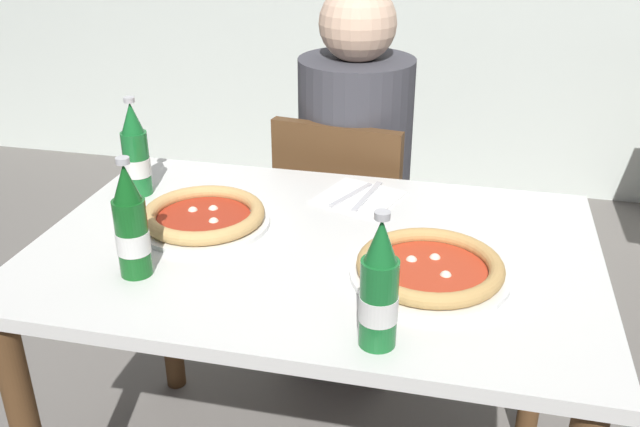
{
  "coord_description": "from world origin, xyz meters",
  "views": [
    {
      "loc": [
        0.31,
        -1.28,
        1.46
      ],
      "look_at": [
        0.0,
        0.05,
        0.8
      ],
      "focal_mm": 38.93,
      "sensor_mm": 36.0,
      "label": 1
    }
  ],
  "objects_px": {
    "beer_bottle_left": "(379,291)",
    "beer_bottle_center": "(131,227)",
    "dining_table_main": "(315,289)",
    "chair_behind_table": "(347,228)",
    "diner_seated": "(354,192)",
    "napkin_with_cutlery": "(359,197)",
    "pizza_marinara_far": "(204,217)",
    "pizza_margherita_near": "(430,269)",
    "beer_bottle_right": "(136,154)"
  },
  "relations": [
    {
      "from": "pizza_marinara_far",
      "to": "beer_bottle_center",
      "type": "xyz_separation_m",
      "value": [
        -0.05,
        -0.23,
        0.08
      ]
    },
    {
      "from": "dining_table_main",
      "to": "pizza_margherita_near",
      "type": "relative_size",
      "value": 3.82
    },
    {
      "from": "diner_seated",
      "to": "pizza_margherita_near",
      "type": "distance_m",
      "value": 0.82
    },
    {
      "from": "beer_bottle_right",
      "to": "napkin_with_cutlery",
      "type": "xyz_separation_m",
      "value": [
        0.54,
        0.09,
        -0.1
      ]
    },
    {
      "from": "beer_bottle_right",
      "to": "beer_bottle_center",
      "type": "bearing_deg",
      "value": -64.66
    },
    {
      "from": "chair_behind_table",
      "to": "beer_bottle_left",
      "type": "xyz_separation_m",
      "value": [
        0.23,
        -0.93,
        0.37
      ]
    },
    {
      "from": "pizza_marinara_far",
      "to": "pizza_margherita_near",
      "type": "bearing_deg",
      "value": -12.87
    },
    {
      "from": "napkin_with_cutlery",
      "to": "beer_bottle_left",
      "type": "bearing_deg",
      "value": -76.93
    },
    {
      "from": "beer_bottle_center",
      "to": "pizza_marinara_far",
      "type": "bearing_deg",
      "value": 77.78
    },
    {
      "from": "pizza_margherita_near",
      "to": "napkin_with_cutlery",
      "type": "height_order",
      "value": "pizza_margherita_near"
    },
    {
      "from": "dining_table_main",
      "to": "pizza_marinara_far",
      "type": "bearing_deg",
      "value": 172.79
    },
    {
      "from": "napkin_with_cutlery",
      "to": "beer_bottle_center",
      "type": "bearing_deg",
      "value": -128.76
    },
    {
      "from": "pizza_margherita_near",
      "to": "beer_bottle_left",
      "type": "relative_size",
      "value": 1.27
    },
    {
      "from": "dining_table_main",
      "to": "chair_behind_table",
      "type": "bearing_deg",
      "value": 94.07
    },
    {
      "from": "pizza_margherita_near",
      "to": "beer_bottle_center",
      "type": "height_order",
      "value": "beer_bottle_center"
    },
    {
      "from": "beer_bottle_right",
      "to": "dining_table_main",
      "type": "bearing_deg",
      "value": -18.61
    },
    {
      "from": "beer_bottle_left",
      "to": "beer_bottle_center",
      "type": "xyz_separation_m",
      "value": [
        -0.5,
        0.12,
        0.0
      ]
    },
    {
      "from": "diner_seated",
      "to": "napkin_with_cutlery",
      "type": "xyz_separation_m",
      "value": [
        0.08,
        -0.4,
        0.17
      ]
    },
    {
      "from": "beer_bottle_right",
      "to": "beer_bottle_left",
      "type": "bearing_deg",
      "value": -35.75
    },
    {
      "from": "pizza_margherita_near",
      "to": "beer_bottle_left",
      "type": "height_order",
      "value": "beer_bottle_left"
    },
    {
      "from": "diner_seated",
      "to": "beer_bottle_left",
      "type": "xyz_separation_m",
      "value": [
        0.22,
        -0.98,
        0.27
      ]
    },
    {
      "from": "dining_table_main",
      "to": "napkin_with_cutlery",
      "type": "xyz_separation_m",
      "value": [
        0.05,
        0.26,
        0.12
      ]
    },
    {
      "from": "pizza_margherita_near",
      "to": "beer_bottle_left",
      "type": "bearing_deg",
      "value": -105.98
    },
    {
      "from": "pizza_marinara_far",
      "to": "beer_bottle_right",
      "type": "distance_m",
      "value": 0.27
    },
    {
      "from": "beer_bottle_left",
      "to": "beer_bottle_right",
      "type": "xyz_separation_m",
      "value": [
        -0.67,
        0.49,
        0.0
      ]
    },
    {
      "from": "chair_behind_table",
      "to": "pizza_marinara_far",
      "type": "height_order",
      "value": "chair_behind_table"
    },
    {
      "from": "pizza_marinara_far",
      "to": "chair_behind_table",
      "type": "bearing_deg",
      "value": 68.86
    },
    {
      "from": "beer_bottle_center",
      "to": "beer_bottle_right",
      "type": "height_order",
      "value": "same"
    },
    {
      "from": "pizza_marinara_far",
      "to": "beer_bottle_center",
      "type": "height_order",
      "value": "beer_bottle_center"
    },
    {
      "from": "pizza_marinara_far",
      "to": "beer_bottle_center",
      "type": "bearing_deg",
      "value": -102.22
    },
    {
      "from": "dining_table_main",
      "to": "pizza_margherita_near",
      "type": "xyz_separation_m",
      "value": [
        0.25,
        -0.08,
        0.14
      ]
    },
    {
      "from": "chair_behind_table",
      "to": "pizza_margherita_near",
      "type": "bearing_deg",
      "value": 121.38
    },
    {
      "from": "pizza_margherita_near",
      "to": "beer_bottle_center",
      "type": "distance_m",
      "value": 0.59
    },
    {
      "from": "dining_table_main",
      "to": "pizza_margherita_near",
      "type": "distance_m",
      "value": 0.3
    },
    {
      "from": "diner_seated",
      "to": "beer_bottle_center",
      "type": "relative_size",
      "value": 4.89
    },
    {
      "from": "chair_behind_table",
      "to": "napkin_with_cutlery",
      "type": "distance_m",
      "value": 0.45
    },
    {
      "from": "chair_behind_table",
      "to": "beer_bottle_center",
      "type": "distance_m",
      "value": 0.93
    },
    {
      "from": "beer_bottle_left",
      "to": "napkin_with_cutlery",
      "type": "bearing_deg",
      "value": 103.07
    },
    {
      "from": "chair_behind_table",
      "to": "beer_bottle_left",
      "type": "distance_m",
      "value": 1.03
    },
    {
      "from": "pizza_marinara_far",
      "to": "beer_bottle_left",
      "type": "xyz_separation_m",
      "value": [
        0.45,
        -0.35,
        0.08
      ]
    },
    {
      "from": "chair_behind_table",
      "to": "beer_bottle_left",
      "type": "bearing_deg",
      "value": 112.11
    },
    {
      "from": "pizza_marinara_far",
      "to": "dining_table_main",
      "type": "bearing_deg",
      "value": -7.21
    },
    {
      "from": "beer_bottle_left",
      "to": "beer_bottle_right",
      "type": "relative_size",
      "value": 1.0
    },
    {
      "from": "beer_bottle_right",
      "to": "pizza_marinara_far",
      "type": "bearing_deg",
      "value": -30.47
    },
    {
      "from": "dining_table_main",
      "to": "chair_behind_table",
      "type": "distance_m",
      "value": 0.63
    },
    {
      "from": "chair_behind_table",
      "to": "pizza_margherita_near",
      "type": "distance_m",
      "value": 0.81
    },
    {
      "from": "chair_behind_table",
      "to": "beer_bottle_center",
      "type": "relative_size",
      "value": 3.44
    },
    {
      "from": "diner_seated",
      "to": "pizza_margherita_near",
      "type": "relative_size",
      "value": 3.85
    },
    {
      "from": "dining_table_main",
      "to": "beer_bottle_center",
      "type": "distance_m",
      "value": 0.43
    },
    {
      "from": "diner_seated",
      "to": "beer_bottle_left",
      "type": "distance_m",
      "value": 1.04
    }
  ]
}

